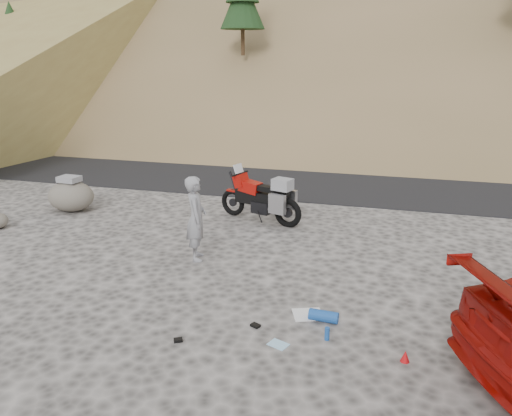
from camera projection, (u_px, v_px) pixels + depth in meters
The scene contains 12 objects.
ground at pixel (228, 276), 9.79m from camera, with size 140.00×140.00×0.00m, color #3D3B38.
road at pixel (308, 176), 18.08m from camera, with size 120.00×7.00×0.05m, color black.
motorcycle at pixel (263, 199), 12.88m from camera, with size 2.39×1.14×1.46m.
man at pixel (198, 258), 10.68m from camera, with size 0.66×0.43×1.80m, color gray.
boulder at pixel (71, 195), 13.86m from camera, with size 1.54×1.41×1.01m.
gear_white_cloth at pixel (308, 314), 8.33m from camera, with size 0.48×0.43×0.02m, color white.
gear_blue_mat at pixel (324, 316), 8.11m from camera, with size 0.19×0.19×0.48m, color #194A9B.
gear_bottle at pixel (327, 334), 7.57m from camera, with size 0.08×0.08×0.21m, color #194A9B.
gear_funnel at pixel (405, 356), 7.04m from camera, with size 0.13×0.13×0.17m, color #BA0C10.
gear_glove_a at pixel (255, 325), 7.97m from camera, with size 0.14×0.10×0.04m, color black.
gear_glove_b at pixel (178, 340), 7.55m from camera, with size 0.13×0.10×0.04m, color black.
gear_blue_cloth at pixel (278, 344), 7.47m from camera, with size 0.29×0.21×0.01m, color #99CBED.
Camera 1 is at (2.98, -8.49, 4.13)m, focal length 35.00 mm.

